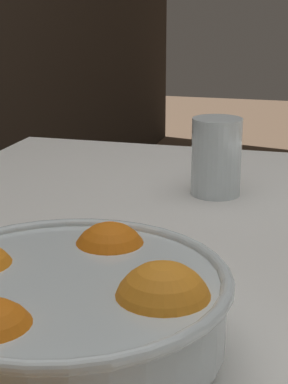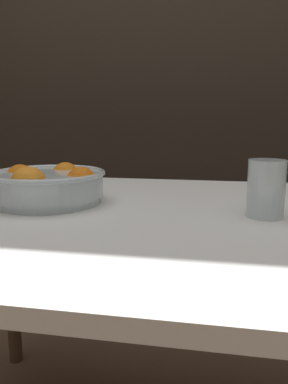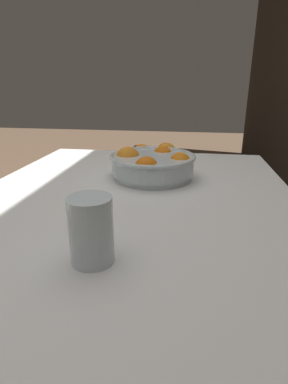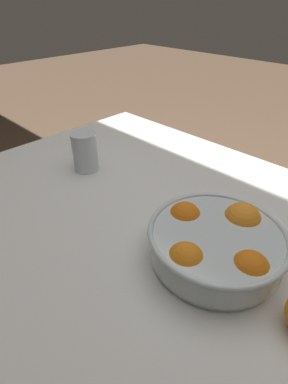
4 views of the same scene
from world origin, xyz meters
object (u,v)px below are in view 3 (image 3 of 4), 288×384
at_px(fruit_bowl, 152,165).
at_px(orange_loose_front, 142,153).
at_px(juice_glass, 91,233).
at_px(orange_loose_near_bowl, 166,153).

relative_size(fruit_bowl, orange_loose_front, 3.96).
bearing_deg(fruit_bowl, juice_glass, -4.92).
bearing_deg(orange_loose_near_bowl, juice_glass, -5.79).
distance_m(juice_glass, orange_loose_front, 0.72).
bearing_deg(fruit_bowl, orange_loose_front, -161.51).
height_order(orange_loose_near_bowl, orange_loose_front, orange_loose_near_bowl).
bearing_deg(fruit_bowl, orange_loose_near_bowl, 172.04).
bearing_deg(orange_loose_front, juice_glass, 2.13).
height_order(juice_glass, orange_loose_front, juice_glass).
height_order(juice_glass, orange_loose_near_bowl, juice_glass).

